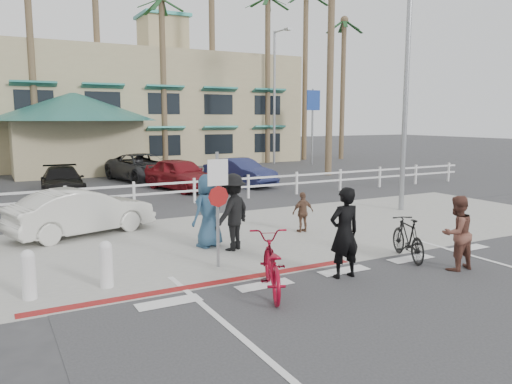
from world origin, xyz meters
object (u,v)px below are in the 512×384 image
sign_post (218,204)px  bike_black (408,238)px  bike_red (271,264)px  car_white_sedan (82,212)px

sign_post → bike_black: bearing=-20.2°
sign_post → bike_red: size_ratio=1.36×
sign_post → bike_red: (0.21, -2.01, -0.89)m
bike_red → bike_black: size_ratio=1.26×
bike_red → sign_post: bearing=-60.3°
sign_post → bike_red: bearing=-83.9°
sign_post → car_white_sedan: 5.28m
car_white_sedan → bike_red: bearing=-177.8°
sign_post → bike_red: sign_post is taller
bike_black → car_white_sedan: (-6.35, 6.33, 0.16)m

